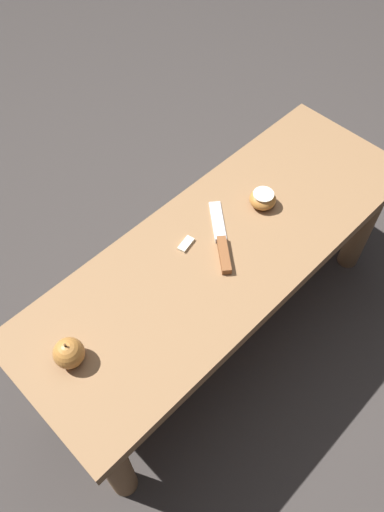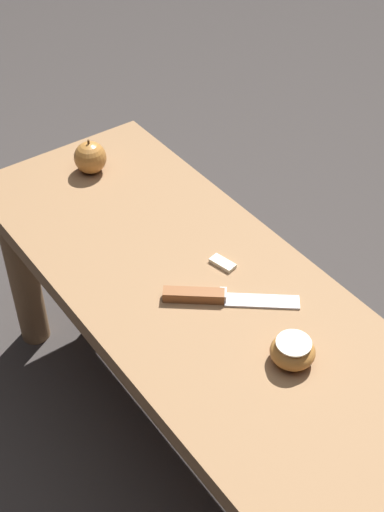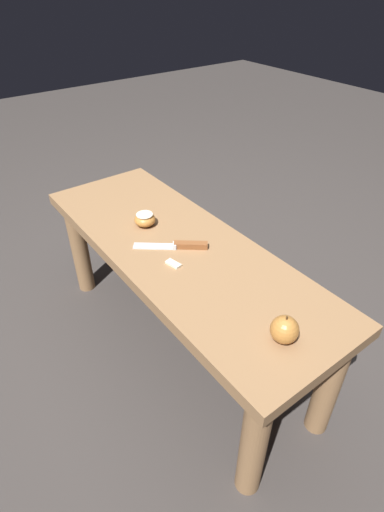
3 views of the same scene
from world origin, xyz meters
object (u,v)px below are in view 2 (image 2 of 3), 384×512
object	(u,v)px
apple_whole	(90,157)
apple_cut	(293,351)
knife	(211,297)
wooden_bench	(214,338)

from	to	relation	value
apple_whole	apple_cut	distance (m)	0.65
knife	apple_whole	bearing A→B (deg)	125.87
apple_whole	apple_cut	bearing A→B (deg)	179.61
wooden_bench	apple_cut	distance (m)	0.21
knife	apple_whole	distance (m)	0.47
apple_cut	wooden_bench	bearing A→B (deg)	7.04
apple_cut	apple_whole	bearing A→B (deg)	-0.39
wooden_bench	knife	bearing A→B (deg)	2.58
apple_whole	apple_cut	world-z (taller)	apple_whole
apple_whole	wooden_bench	bearing A→B (deg)	176.86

